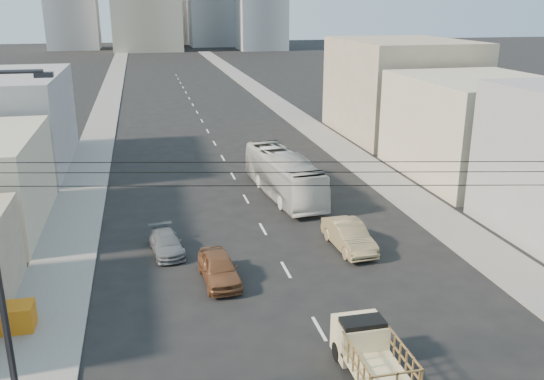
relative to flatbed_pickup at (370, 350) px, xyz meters
name	(u,v)px	position (x,y,z in m)	size (l,w,h in m)	color
sidewalk_left	(107,105)	(-12.63, 65.58, -1.03)	(3.50, 180.00, 0.12)	gray
sidewalk_right	(271,99)	(10.87, 65.58, -1.03)	(3.50, 180.00, 0.12)	gray
lane_dashes	(205,126)	(-0.88, 48.58, -1.09)	(0.15, 104.00, 0.01)	silver
flatbed_pickup	(370,350)	(0.00, 0.00, 0.00)	(1.95, 4.41, 1.90)	beige
city_bus	(284,175)	(2.01, 21.89, 0.49)	(2.66, 11.38, 3.17)	beige
sedan_brown	(219,268)	(-4.53, 9.06, -0.36)	(1.74, 4.32, 1.47)	brown
sedan_tan	(349,236)	(3.35, 11.52, -0.30)	(1.68, 4.83, 1.59)	#937F56
sedan_grey	(166,243)	(-7.00, 13.29, -0.51)	(1.64, 4.02, 1.17)	slate
overhead_wires	(395,173)	(-0.88, -2.92, 7.87)	(23.01, 5.02, 0.72)	black
crate_stack	(12,317)	(-13.88, 6.29, -0.40)	(1.80, 1.20, 1.14)	#C46D12
bldg_right_mid	(478,127)	(18.62, 23.58, 2.91)	(11.00, 14.00, 8.00)	#C0B99A
bldg_right_far	(400,88)	(19.12, 39.58, 3.91)	(12.00, 16.00, 10.00)	gray
midrise_east	(261,2)	(29.12, 160.58, 12.91)	(14.00, 14.00, 28.00)	gray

